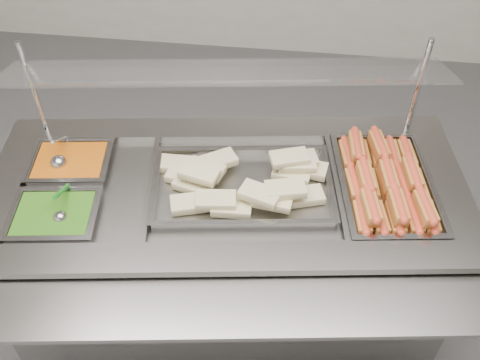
# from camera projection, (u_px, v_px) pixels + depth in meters

# --- Properties ---
(steam_counter) EXTENTS (1.75, 0.96, 0.80)m
(steam_counter) POSITION_uv_depth(u_px,v_px,m) (229.00, 254.00, 2.14)
(steam_counter) COLOR slate
(steam_counter) RESTS_ON ground
(tray_rail) EXTENTS (1.61, 0.54, 0.05)m
(tray_rail) POSITION_uv_depth(u_px,v_px,m) (227.00, 305.00, 1.56)
(tray_rail) COLOR gray
(tray_rail) RESTS_ON steam_counter
(sneeze_guard) EXTENTS (1.49, 0.46, 0.39)m
(sneeze_guard) POSITION_uv_depth(u_px,v_px,m) (226.00, 74.00, 1.76)
(sneeze_guard) COLOR silver
(sneeze_guard) RESTS_ON steam_counter
(pan_hotdogs) EXTENTS (0.37, 0.53, 0.09)m
(pan_hotdogs) POSITION_uv_depth(u_px,v_px,m) (384.00, 190.00, 1.89)
(pan_hotdogs) COLOR gray
(pan_hotdogs) RESTS_ON steam_counter
(pan_wraps) EXTENTS (0.65, 0.44, 0.06)m
(pan_wraps) POSITION_uv_depth(u_px,v_px,m) (243.00, 189.00, 1.87)
(pan_wraps) COLOR gray
(pan_wraps) RESTS_ON steam_counter
(pan_beans) EXTENTS (0.29, 0.25, 0.09)m
(pan_beans) POSITION_uv_depth(u_px,v_px,m) (72.00, 168.00, 1.96)
(pan_beans) COLOR gray
(pan_beans) RESTS_ON steam_counter
(pan_peas) EXTENTS (0.29, 0.25, 0.09)m
(pan_peas) POSITION_uv_depth(u_px,v_px,m) (56.00, 221.00, 1.78)
(pan_peas) COLOR gray
(pan_peas) RESTS_ON steam_counter
(hotdogs_in_buns) EXTENTS (0.33, 0.49, 0.10)m
(hotdogs_in_buns) POSITION_uv_depth(u_px,v_px,m) (386.00, 182.00, 1.85)
(hotdogs_in_buns) COLOR #B06D24
(hotdogs_in_buns) RESTS_ON pan_hotdogs
(tortilla_wraps) EXTENTS (0.61, 0.35, 0.09)m
(tortilla_wraps) POSITION_uv_depth(u_px,v_px,m) (246.00, 180.00, 1.85)
(tortilla_wraps) COLOR #CCBD89
(tortilla_wraps) RESTS_ON pan_wraps
(ladle) EXTENTS (0.06, 0.17, 0.13)m
(ladle) POSITION_uv_depth(u_px,v_px,m) (59.00, 162.00, 1.92)
(ladle) COLOR #A4A3A8
(ladle) RESTS_ON pan_beans
(serving_spoon) EXTENTS (0.05, 0.16, 0.12)m
(serving_spoon) POSITION_uv_depth(u_px,v_px,m) (61.00, 213.00, 1.75)
(serving_spoon) COLOR #A4A3A8
(serving_spoon) RESTS_ON pan_peas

